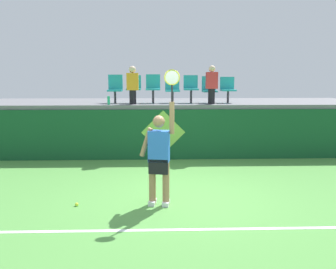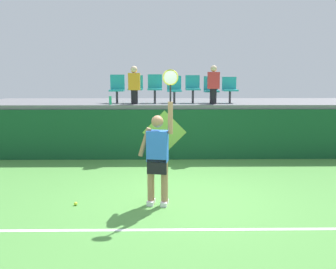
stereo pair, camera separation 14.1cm
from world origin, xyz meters
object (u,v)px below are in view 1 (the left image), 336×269
at_px(tennis_ball, 77,204).
at_px(spectator_1, 212,84).
at_px(water_bottle, 109,100).
at_px(stadium_chair_6, 228,88).
at_px(stadium_chair_5, 209,88).
at_px(stadium_chair_0, 115,88).
at_px(stadium_chair_4, 191,87).
at_px(stadium_chair_1, 134,87).
at_px(stadium_chair_3, 172,88).
at_px(stadium_chair_2, 153,87).
at_px(tennis_player, 159,156).
at_px(spectator_0, 133,84).

distance_m(tennis_ball, spectator_1, 5.54).
bearing_deg(water_bottle, stadium_chair_6, 10.44).
bearing_deg(tennis_ball, spectator_1, 52.25).
bearing_deg(stadium_chair_5, water_bottle, -167.53).
height_order(stadium_chair_0, stadium_chair_4, stadium_chair_0).
height_order(stadium_chair_1, stadium_chair_4, stadium_chair_4).
bearing_deg(stadium_chair_1, stadium_chair_0, 179.31).
height_order(stadium_chair_1, stadium_chair_3, stadium_chair_1).
distance_m(stadium_chair_1, stadium_chair_6, 2.91).
distance_m(stadium_chair_2, stadium_chair_3, 0.60).
distance_m(water_bottle, spectator_1, 3.06).
height_order(stadium_chair_2, stadium_chair_4, stadium_chair_2).
bearing_deg(tennis_ball, stadium_chair_1, 79.96).
relative_size(stadium_chair_0, spectator_1, 0.77).
bearing_deg(stadium_chair_0, stadium_chair_2, -0.18).
bearing_deg(stadium_chair_0, stadium_chair_1, -0.69).
relative_size(tennis_player, stadium_chair_0, 2.91).
bearing_deg(tennis_player, stadium_chair_3, 84.44).
bearing_deg(stadium_chair_4, tennis_ball, -119.62).
bearing_deg(stadium_chair_2, spectator_0, -141.50).
xyz_separation_m(water_bottle, stadium_chair_1, (0.69, 0.66, 0.36)).
bearing_deg(stadium_chair_2, stadium_chair_0, 179.82).
bearing_deg(stadium_chair_6, stadium_chair_0, 179.87).
relative_size(stadium_chair_2, stadium_chair_3, 1.05).
bearing_deg(stadium_chair_4, spectator_1, -38.70).
height_order(water_bottle, stadium_chair_6, stadium_chair_6).
bearing_deg(tennis_ball, stadium_chair_2, 72.84).
distance_m(stadium_chair_4, spectator_1, 0.74).
xyz_separation_m(stadium_chair_1, stadium_chair_2, (0.59, 0.00, 0.01)).
xyz_separation_m(tennis_player, stadium_chair_3, (0.44, 4.48, 1.08)).
height_order(stadium_chair_3, stadium_chair_6, stadium_chair_3).
distance_m(water_bottle, stadium_chair_2, 1.49).
relative_size(stadium_chair_2, stadium_chair_4, 1.03).
bearing_deg(tennis_player, stadium_chair_2, 92.05).
distance_m(tennis_player, spectator_1, 4.49).
bearing_deg(stadium_chair_1, water_bottle, -135.97).
xyz_separation_m(stadium_chair_3, stadium_chair_6, (1.72, -0.01, -0.01)).
bearing_deg(stadium_chair_5, spectator_1, -90.00).
height_order(water_bottle, stadium_chair_0, stadium_chair_0).
relative_size(stadium_chair_1, stadium_chair_3, 1.02).
bearing_deg(stadium_chair_5, stadium_chair_4, -179.57).
bearing_deg(water_bottle, stadium_chair_2, 27.50).
bearing_deg(stadium_chair_4, stadium_chair_0, 179.85).
bearing_deg(stadium_chair_6, spectator_0, -170.85).
height_order(stadium_chair_1, stadium_chair_2, stadium_chair_2).
bearing_deg(tennis_player, stadium_chair_4, 77.30).
xyz_separation_m(tennis_player, stadium_chair_6, (2.15, 4.48, 1.08)).
xyz_separation_m(stadium_chair_0, spectator_1, (2.90, -0.46, 0.12)).
bearing_deg(stadium_chair_6, tennis_ball, -129.46).
bearing_deg(stadium_chair_2, stadium_chair_1, -179.68).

